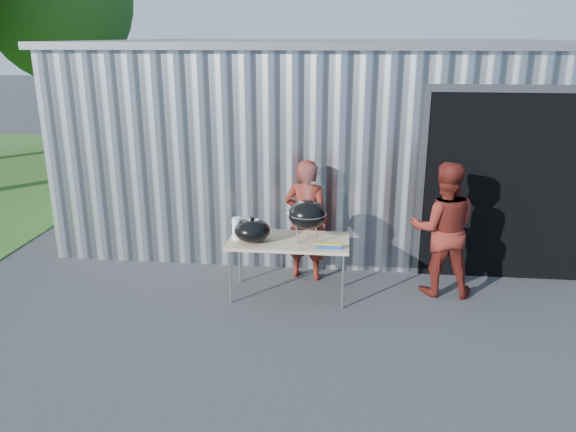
# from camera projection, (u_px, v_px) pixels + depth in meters

# --- Properties ---
(ground) EXTENTS (80.00, 80.00, 0.00)m
(ground) POSITION_uv_depth(u_px,v_px,m) (249.00, 324.00, 6.49)
(ground) COLOR #313134
(building) EXTENTS (8.20, 6.20, 3.10)m
(building) POSITION_uv_depth(u_px,v_px,m) (340.00, 129.00, 10.26)
(building) COLOR silver
(building) RESTS_ON ground
(folding_table) EXTENTS (1.50, 0.75, 0.75)m
(folding_table) POSITION_uv_depth(u_px,v_px,m) (289.00, 243.00, 7.00)
(folding_table) COLOR tan
(folding_table) RESTS_ON ground
(kettle_grill) EXTENTS (0.48, 0.48, 0.95)m
(kettle_grill) POSITION_uv_depth(u_px,v_px,m) (307.00, 209.00, 6.82)
(kettle_grill) COLOR black
(kettle_grill) RESTS_ON folding_table
(grill_lid) EXTENTS (0.44, 0.44, 0.32)m
(grill_lid) POSITION_uv_depth(u_px,v_px,m) (252.00, 230.00, 6.90)
(grill_lid) COLOR black
(grill_lid) RESTS_ON folding_table
(paper_towels) EXTENTS (0.12, 0.12, 0.28)m
(paper_towels) POSITION_uv_depth(u_px,v_px,m) (237.00, 229.00, 6.97)
(paper_towels) COLOR white
(paper_towels) RESTS_ON folding_table
(white_tub) EXTENTS (0.20, 0.15, 0.10)m
(white_tub) POSITION_uv_depth(u_px,v_px,m) (248.00, 228.00, 7.25)
(white_tub) COLOR white
(white_tub) RESTS_ON folding_table
(foil_box) EXTENTS (0.32, 0.05, 0.06)m
(foil_box) POSITION_uv_depth(u_px,v_px,m) (329.00, 246.00, 6.69)
(foil_box) COLOR #1A47AC
(foil_box) RESTS_ON folding_table
(person_cook) EXTENTS (0.67, 0.50, 1.66)m
(person_cook) POSITION_uv_depth(u_px,v_px,m) (306.00, 220.00, 7.50)
(person_cook) COLOR maroon
(person_cook) RESTS_ON ground
(person_bystander) EXTENTS (0.86, 0.68, 1.72)m
(person_bystander) POSITION_uv_depth(u_px,v_px,m) (443.00, 229.00, 7.04)
(person_bystander) COLOR maroon
(person_bystander) RESTS_ON ground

